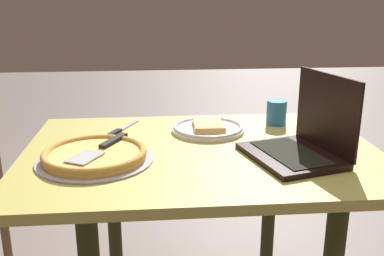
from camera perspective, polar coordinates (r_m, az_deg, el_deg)
The scene contains 6 objects.
dining_table at distance 1.49m, azimuth 1.23°, elevation -6.71°, with size 1.15×0.81×0.77m.
laptop at distance 1.40m, azimuth 14.11°, elevation -1.55°, with size 0.31×0.35×0.26m.
pizza_plate at distance 1.62m, azimuth 2.08°, elevation -0.00°, with size 0.26×0.26×0.04m.
pizza_tray at distance 1.38m, azimuth -12.40°, elevation -3.42°, with size 0.36×0.36×0.04m.
table_knife at distance 1.65m, azimuth -9.37°, elevation -0.31°, with size 0.12×0.22×0.01m.
drink_cup at distance 1.73m, azimuth 10.83°, elevation 2.01°, with size 0.08×0.08×0.09m.
Camera 1 is at (0.15, 1.35, 1.26)m, focal length 41.41 mm.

